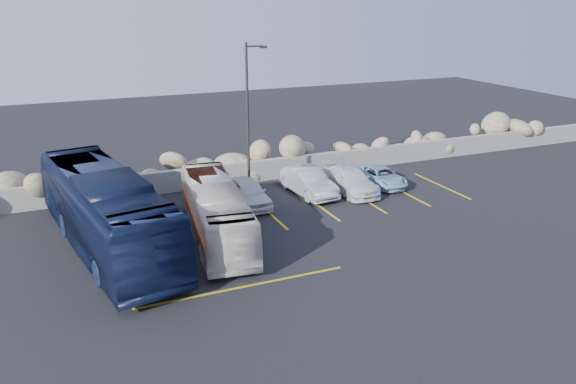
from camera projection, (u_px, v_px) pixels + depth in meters
name	position (u px, v px, depth m)	size (l,w,h in m)	color
ground	(271.00, 284.00, 20.73)	(90.00, 90.00, 0.00)	black
seawall	(192.00, 179.00, 30.98)	(60.00, 0.40, 1.20)	gray
riprap_pile	(186.00, 161.00, 31.80)	(54.00, 2.80, 2.60)	#887259
parking_lines	(318.00, 216.00, 27.30)	(18.16, 9.36, 0.01)	gold
lamppost	(249.00, 117.00, 28.55)	(1.14, 0.18, 8.00)	#302D2A
vintage_bus	(216.00, 211.00, 24.44)	(2.08, 8.87, 2.47)	silver
tour_coach	(106.00, 211.00, 23.24)	(2.81, 12.03, 3.35)	#101836
car_a	(248.00, 192.00, 28.56)	(1.59, 3.94, 1.34)	silver
car_b	(308.00, 181.00, 30.13)	(1.51, 4.34, 1.43)	#B5B5BA
car_c	(350.00, 180.00, 30.58)	(1.82, 4.49, 1.30)	silver
car_d	(381.00, 176.00, 31.67)	(1.69, 3.66, 1.02)	#92B4CF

